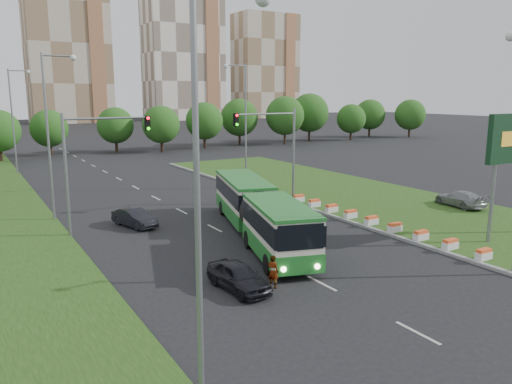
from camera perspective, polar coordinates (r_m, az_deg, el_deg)
ground at (r=31.35m, az=5.09°, el=-5.89°), size 360.00×360.00×0.00m
grass_median at (r=45.39m, az=12.56°, el=-0.69°), size 14.00×60.00×0.15m
median_kerb at (r=41.02m, az=5.44°, el=-1.69°), size 0.30×60.00×0.18m
lane_markings at (r=47.50m, az=-12.17°, el=-0.24°), size 0.20×100.00×0.01m
flower_planters at (r=35.98m, az=13.06°, el=-3.16°), size 1.10×18.10×0.60m
traffic_mast_median at (r=41.11m, az=2.49°, el=5.80°), size 5.76×0.32×8.00m
traffic_mast_left at (r=34.26m, az=-18.34°, el=4.19°), size 5.76×0.32×8.00m
street_lamps at (r=37.39m, az=-7.60°, el=6.19°), size 36.00×60.00×12.00m
tree_line at (r=84.07m, az=-11.55°, el=7.71°), size 120.00×8.00×9.00m
apartment_tower_ceast at (r=178.00m, az=-20.78°, el=15.51°), size 25.00×15.00×50.00m
apartment_tower_east at (r=189.34m, az=-8.32°, el=15.33°), size 27.00×15.00×47.00m
midrise_east at (r=205.11m, az=1.06°, el=14.13°), size 24.00×14.00×40.00m
articulated_bus at (r=32.30m, az=-0.17°, el=-2.19°), size 2.65×17.00×2.80m
car_left_near at (r=23.94m, az=-2.03°, el=-9.61°), size 1.89×4.04×1.34m
car_left_far at (r=36.01m, az=-13.72°, el=-2.88°), size 2.44×4.10×1.28m
car_median at (r=43.85m, az=22.30°, el=-0.70°), size 2.38×4.69×1.31m
pedestrian at (r=24.16m, az=1.97°, el=-9.07°), size 0.59×0.69×1.61m
shopping_trolley at (r=26.38m, az=5.66°, el=-8.55°), size 0.34×0.36×0.59m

